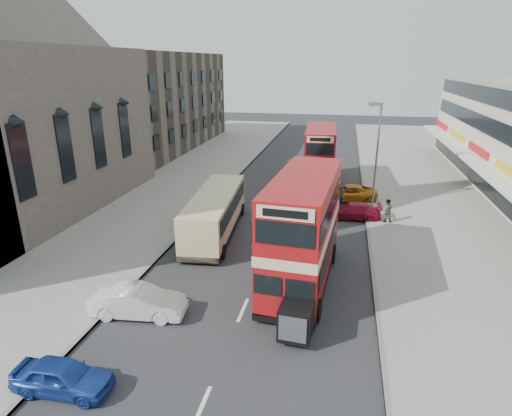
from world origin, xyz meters
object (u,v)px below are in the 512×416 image
Objects in this scene: street_lamp at (376,148)px; car_left_near at (63,377)px; coach at (215,212)px; car_right_a at (352,211)px; car_right_b at (348,193)px; bus_second at (320,157)px; pedestrian_near at (387,210)px; bus_main at (303,231)px; car_left_front at (139,302)px; cyclist at (340,203)px.

street_lamp is 25.34m from car_left_near.
coach is 2.84× the size of car_left_near.
car_right_a is at bearing -119.56° from street_lamp.
car_right_b is at bearing -176.90° from car_right_a.
bus_second is 5.21m from car_right_b.
coach is (-10.45, -7.38, -3.25)m from street_lamp.
pedestrian_near is (2.68, -4.89, 0.35)m from car_right_b.
bus_second is 14.42m from coach.
coach is at bearing -36.78° from bus_main.
car_left_front reaches higher than car_right_b.
bus_second is 10.49m from pedestrian_near.
car_right_a is at bearing -38.84° from car_left_front.
coach is 10.14m from car_right_a.
street_lamp reaches higher than car_left_front.
car_left_near is 23.17m from cyclist.
coach is 10.03m from car_left_front.
bus_second is at bearing 60.42° from coach.
street_lamp is 0.86× the size of bus_second.
cyclist is at bearing -24.53° from car_left_near.
street_lamp is 4.83m from car_right_b.
cyclist is (-2.38, -0.89, -4.17)m from street_lamp.
car_right_a is (8.93, 4.71, -0.94)m from coach.
car_left_front is 17.50m from car_right_a.
bus_main is 11.09m from pedestrian_near.
pedestrian_near reaches higher than car_left_near.
pedestrian_near is at bearing -28.82° from cyclist.
bus_second is 0.94× the size of coach.
coach is 2.13× the size of car_right_b.
bus_second is 5.05× the size of cyclist.
cyclist reaches higher than car_left_front.
street_lamp reaches higher than car_left_near.
pedestrian_near is at bearing 21.10° from car_right_b.
car_left_near is (-11.47, -22.21, -4.19)m from street_lamp.
pedestrian_near is at bearing -113.07° from bus_main.
bus_second is 9.12m from car_right_a.
bus_main is at bearing 88.32° from bus_second.
street_lamp is 1.73× the size of car_right_b.
bus_second reaches higher than car_left_front.
car_left_near is (-1.02, -14.83, -0.94)m from coach.
car_left_front is at bearing -98.31° from coach.
bus_main is 12.32m from cyclist.
street_lamp is at bearing 149.72° from car_right_a.
street_lamp is 5.19m from car_right_a.
car_right_b is (8.64, 9.10, -0.88)m from coach.
bus_main is at bearing 57.17° from pedestrian_near.
car_left_front is (-6.86, -4.50, -2.21)m from bus_main.
cyclist is (9.09, 21.32, 0.02)m from car_left_near.
cyclist reaches higher than car_left_near.
car_left_near is at bearing -29.58° from car_right_b.
bus_second reaches higher than cyclist.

